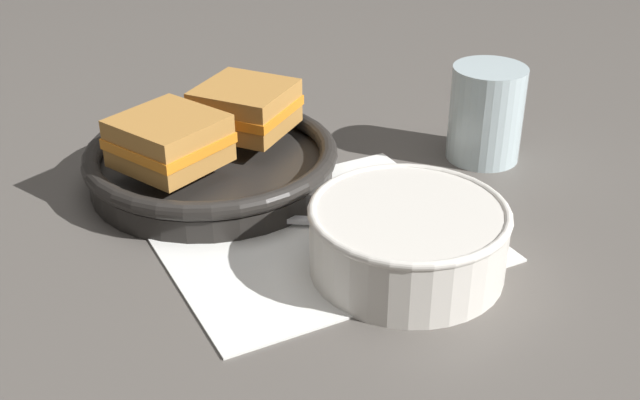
% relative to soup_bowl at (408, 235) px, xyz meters
% --- Properties ---
extents(ground_plane, '(4.00, 4.00, 0.00)m').
position_rel_soup_bowl_xyz_m(ground_plane, '(-0.05, 0.06, -0.03)').
color(ground_plane, '#56514C').
extents(napkin, '(0.31, 0.28, 0.00)m').
position_rel_soup_bowl_xyz_m(napkin, '(-0.05, 0.07, -0.03)').
color(napkin, white).
rests_on(napkin, ground_plane).
extents(soup_bowl, '(0.17, 0.17, 0.06)m').
position_rel_soup_bowl_xyz_m(soup_bowl, '(0.00, 0.00, 0.00)').
color(soup_bowl, silver).
rests_on(soup_bowl, ground_plane).
extents(spoon, '(0.15, 0.08, 0.01)m').
position_rel_soup_bowl_xyz_m(spoon, '(-0.03, 0.08, -0.03)').
color(spoon, silver).
rests_on(spoon, napkin).
extents(skillet, '(0.25, 0.25, 0.04)m').
position_rel_soup_bowl_xyz_m(skillet, '(-0.12, 0.21, -0.01)').
color(skillet, black).
rests_on(skillet, ground_plane).
extents(sandwich_near_left, '(0.13, 0.13, 0.05)m').
position_rel_soup_bowl_xyz_m(sandwich_near_left, '(-0.08, 0.23, 0.03)').
color(sandwich_near_left, '#B27A38').
rests_on(sandwich_near_left, skillet).
extents(sandwich_near_right, '(0.12, 0.12, 0.05)m').
position_rel_soup_bowl_xyz_m(sandwich_near_right, '(-0.16, 0.18, 0.03)').
color(sandwich_near_right, '#B27A38').
rests_on(sandwich_near_right, skillet).
extents(drinking_glass, '(0.08, 0.08, 0.10)m').
position_rel_soup_bowl_xyz_m(drinking_glass, '(0.16, 0.17, 0.02)').
color(drinking_glass, silver).
rests_on(drinking_glass, ground_plane).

